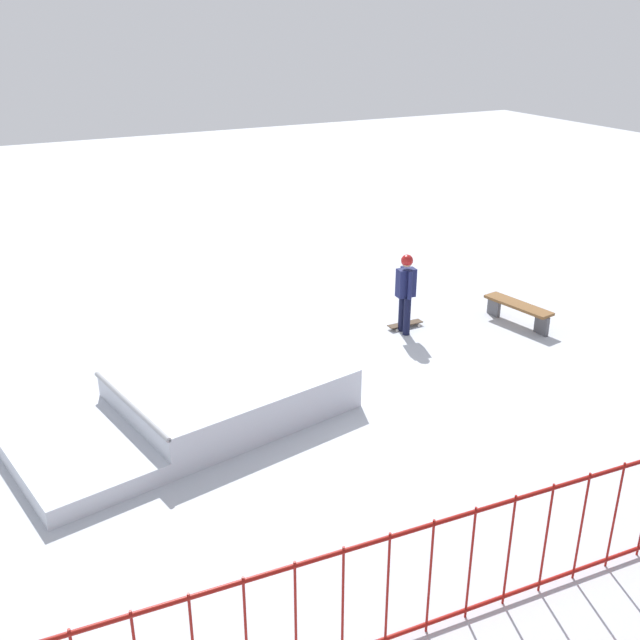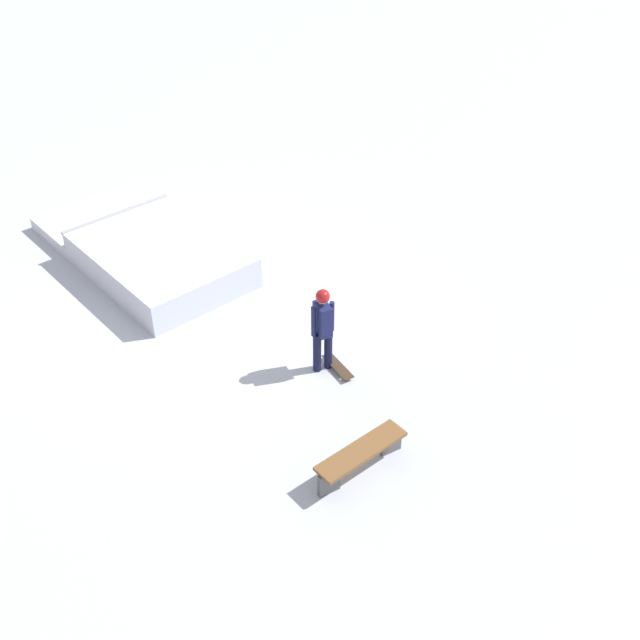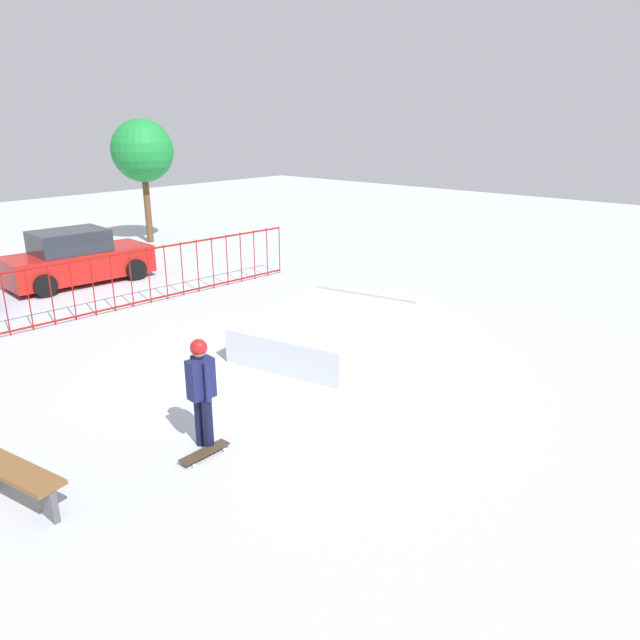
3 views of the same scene
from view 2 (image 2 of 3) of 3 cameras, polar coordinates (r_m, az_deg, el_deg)
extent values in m
plane|color=#B2B7C1|center=(15.80, -8.80, 1.16)|extent=(60.00, 60.00, 0.00)
cube|color=silver|center=(16.67, -11.66, 4.36)|extent=(4.02, 3.23, 0.70)
cube|color=silver|center=(18.89, -15.91, 7.09)|extent=(2.26, 2.89, 0.30)
cylinder|color=gray|center=(17.90, -14.84, 7.58)|extent=(0.57, 2.57, 0.08)
cylinder|color=black|center=(13.76, -0.22, -2.40)|extent=(0.15, 0.15, 0.82)
cylinder|color=black|center=(13.83, 0.61, -2.15)|extent=(0.15, 0.15, 0.82)
cube|color=#191E4C|center=(13.36, 0.20, 0.08)|extent=(0.40, 0.25, 0.60)
cylinder|color=#191E4C|center=(13.30, -0.48, -0.11)|extent=(0.09, 0.09, 0.60)
cylinder|color=#191E4C|center=(13.42, 0.88, 0.27)|extent=(0.09, 0.09, 0.60)
sphere|color=tan|center=(13.09, 0.21, 1.65)|extent=(0.22, 0.22, 0.22)
sphere|color=#A51919|center=(13.07, 0.21, 1.76)|extent=(0.25, 0.25, 0.25)
cube|color=#3F2D1E|center=(13.98, 1.32, -3.44)|extent=(0.80, 0.21, 0.02)
cylinder|color=silver|center=(14.14, 0.32, -3.12)|extent=(0.06, 0.03, 0.06)
cylinder|color=silver|center=(14.24, 1.11, -2.81)|extent=(0.06, 0.03, 0.06)
cylinder|color=silver|center=(13.79, 1.53, -4.41)|extent=(0.06, 0.03, 0.06)
cylinder|color=silver|center=(13.88, 2.33, -4.08)|extent=(0.06, 0.03, 0.06)
cube|color=brown|center=(11.98, 3.07, -9.64)|extent=(0.66, 1.64, 0.06)
cube|color=#4C4C51|center=(12.47, 5.27, -8.97)|extent=(0.08, 0.36, 0.42)
cube|color=#4C4C51|center=(11.86, 0.66, -11.91)|extent=(0.08, 0.36, 0.42)
camera|label=1|loc=(18.57, -52.30, 14.65)|focal=41.06mm
camera|label=3|loc=(13.48, 37.50, 10.01)|focal=33.60mm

